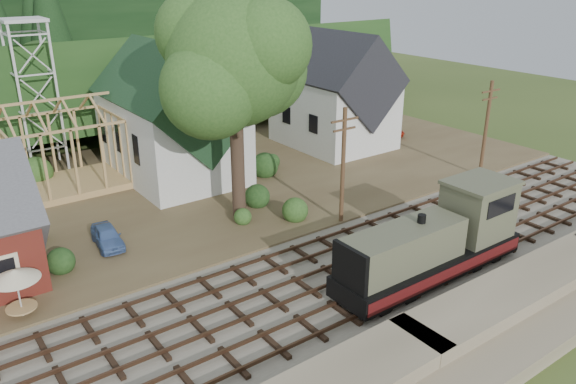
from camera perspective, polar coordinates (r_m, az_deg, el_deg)
ground at (r=30.39m, az=1.84°, el=-10.03°), size 140.00×140.00×0.00m
embankment at (r=25.53m, az=14.25°, el=-17.90°), size 64.00×5.00×1.60m
railroad_bed at (r=30.35m, az=1.85°, el=-9.90°), size 64.00×11.00×0.16m
village_flat at (r=44.40m, az=-12.57°, el=0.34°), size 64.00×26.00×0.30m
hillside at (r=66.24m, az=-21.22°, el=6.36°), size 70.00×28.96×12.74m
ridge at (r=81.46m, az=-24.39°, el=8.58°), size 80.00×20.00×12.00m
church at (r=45.12m, az=-11.65°, el=7.48°), size 8.40×15.17×13.00m
farmhouse at (r=53.12m, az=4.69°, el=9.64°), size 8.40×10.80×10.60m
timber_frame at (r=45.26m, az=-21.93°, el=3.85°), size 8.20×6.20×6.99m
lattice_tower at (r=49.64m, az=-24.95°, el=12.95°), size 3.20×3.20×12.12m
big_tree at (r=35.83m, az=-5.31°, el=12.41°), size 10.90×8.40×14.70m
telegraph_pole_near at (r=36.27m, az=5.61°, el=2.77°), size 2.20×0.28×8.00m
telegraph_pole_far at (r=47.23m, az=19.47°, el=6.14°), size 2.20×0.28×8.00m
locomotive at (r=31.70m, az=14.90°, el=-4.97°), size 12.05×3.01×4.82m
car_blue at (r=35.77m, az=-17.89°, el=-4.30°), size 1.80×3.74×1.23m
car_red at (r=56.83m, az=9.60°, el=6.10°), size 4.76×3.89×1.21m
patio_set at (r=29.74m, az=-25.97°, el=-7.76°), size 2.28×2.28×2.53m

